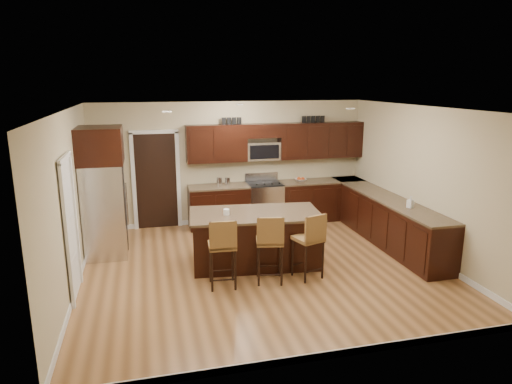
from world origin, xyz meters
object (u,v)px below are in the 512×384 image
object	(u,v)px
island	(255,240)
refrigerator	(103,191)
range	(264,203)
stool_mid	(270,241)
stool_left	(223,245)
stool_right	(311,238)

from	to	relation	value
island	refrigerator	bearing A→B (deg)	163.60
range	stool_mid	xyz separation A→B (m)	(-0.72, -3.05, 0.22)
range	stool_left	bearing A→B (deg)	-115.71
stool_mid	refrigerator	xyz separation A→B (m)	(-2.58, 1.90, 0.51)
stool_left	stool_right	size ratio (longest dim) A/B	1.01
range	stool_right	distance (m)	3.06
stool_mid	range	bearing A→B (deg)	88.37
stool_right	range	bearing A→B (deg)	71.40
island	stool_left	world-z (taller)	stool_left
island	stool_right	world-z (taller)	stool_right
range	refrigerator	bearing A→B (deg)	-160.79
range	island	xyz separation A→B (m)	(-0.75, -2.21, -0.04)
stool_left	refrigerator	size ratio (longest dim) A/B	0.47
refrigerator	island	bearing A→B (deg)	-22.56
stool_mid	stool_left	bearing A→B (deg)	-168.24
refrigerator	range	bearing A→B (deg)	19.21
stool_mid	stool_right	size ratio (longest dim) A/B	1.02
island	stool_mid	distance (m)	0.89
refrigerator	stool_right	bearing A→B (deg)	-30.29
stool_right	refrigerator	world-z (taller)	refrigerator
island	stool_left	distance (m)	1.14
range	island	world-z (taller)	range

